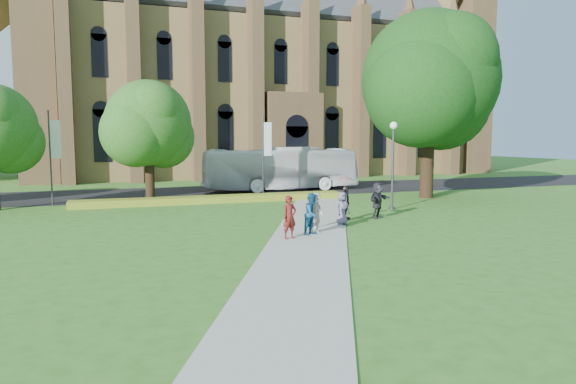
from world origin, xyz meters
name	(u,v)px	position (x,y,z in m)	size (l,w,h in m)	color
ground	(319,236)	(0.00, 0.00, 0.00)	(160.00, 160.00, 0.00)	#2D651E
road	(222,191)	(0.00, 20.00, 0.01)	(160.00, 10.00, 0.02)	black
footpath	(311,232)	(0.00, 1.00, 0.02)	(3.20, 30.00, 0.04)	#B2B2A8
flower_hedge	(214,199)	(-2.00, 13.20, 0.23)	(18.00, 1.40, 0.45)	gold
cathedral	(268,65)	(10.00, 39.73, 12.98)	(52.60, 18.25, 28.00)	olive
streetlamp	(393,154)	(7.50, 6.50, 3.30)	(0.44, 0.44, 5.24)	#38383D
large_tree	(429,80)	(13.00, 11.00, 8.37)	(9.60, 9.60, 13.20)	#332114
street_tree_1	(148,123)	(-6.00, 14.50, 5.22)	(5.60, 5.60, 8.05)	#332114
banner_pole_0	(264,150)	(2.11, 15.20, 3.39)	(0.70, 0.10, 6.00)	#38383D
banner_pole_1	(52,152)	(-11.89, 15.20, 3.39)	(0.70, 0.10, 6.00)	#38383D
tour_coach	(281,169)	(4.73, 19.25, 1.78)	(2.96, 12.66, 3.53)	silver
pedestrian_0	(290,217)	(-1.45, -0.24, 0.95)	(0.67, 0.44, 1.82)	maroon
pedestrian_1	(312,214)	(-0.21, 0.28, 0.96)	(0.89, 0.70, 1.84)	navy
pedestrian_2	(315,211)	(0.51, 1.72, 0.88)	(1.08, 0.62, 1.68)	white
pedestrian_3	(346,203)	(3.01, 3.59, 0.91)	(1.01, 0.42, 1.73)	black
pedestrian_4	(342,208)	(2.17, 2.24, 0.84)	(0.78, 0.51, 1.60)	slate
pedestrian_5	(378,200)	(4.89, 3.60, 0.99)	(1.77, 0.56, 1.91)	#2D2B33
pedestrian_6	(316,214)	(0.06, 0.53, 0.92)	(0.65, 0.42, 1.77)	gray
parasol	(345,185)	(2.35, 2.34, 1.98)	(0.76, 0.76, 0.67)	#CF92A2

